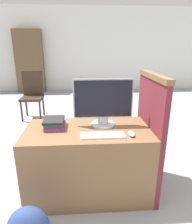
{
  "coord_description": "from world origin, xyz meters",
  "views": [
    {
      "loc": [
        -0.04,
        -1.5,
        1.5
      ],
      "look_at": [
        0.08,
        0.29,
        0.92
      ],
      "focal_mm": 32.0,
      "sensor_mm": 36.0,
      "label": 1
    }
  ],
  "objects_px": {
    "book_stack": "(54,123)",
    "far_chair": "(32,93)",
    "monitor": "(103,104)",
    "keyboard": "(103,135)",
    "mouse": "(132,134)"
  },
  "relations": [
    {
      "from": "monitor",
      "to": "keyboard",
      "type": "relative_size",
      "value": 1.49
    },
    {
      "from": "book_stack",
      "to": "far_chair",
      "type": "distance_m",
      "value": 2.56
    },
    {
      "from": "monitor",
      "to": "mouse",
      "type": "bearing_deg",
      "value": -49.59
    },
    {
      "from": "keyboard",
      "to": "book_stack",
      "type": "xyz_separation_m",
      "value": [
        -0.47,
        0.24,
        0.04
      ]
    },
    {
      "from": "mouse",
      "to": "far_chair",
      "type": "relative_size",
      "value": 0.11
    },
    {
      "from": "keyboard",
      "to": "mouse",
      "type": "height_order",
      "value": "mouse"
    },
    {
      "from": "mouse",
      "to": "book_stack",
      "type": "height_order",
      "value": "book_stack"
    },
    {
      "from": "keyboard",
      "to": "far_chair",
      "type": "relative_size",
      "value": 0.4
    },
    {
      "from": "far_chair",
      "to": "keyboard",
      "type": "bearing_deg",
      "value": -19.06
    },
    {
      "from": "keyboard",
      "to": "far_chair",
      "type": "xyz_separation_m",
      "value": [
        -1.26,
        2.67,
        -0.18
      ]
    },
    {
      "from": "monitor",
      "to": "book_stack",
      "type": "height_order",
      "value": "monitor"
    },
    {
      "from": "monitor",
      "to": "mouse",
      "type": "height_order",
      "value": "monitor"
    },
    {
      "from": "monitor",
      "to": "keyboard",
      "type": "bearing_deg",
      "value": -96.02
    },
    {
      "from": "monitor",
      "to": "keyboard",
      "type": "height_order",
      "value": "monitor"
    },
    {
      "from": "monitor",
      "to": "keyboard",
      "type": "xyz_separation_m",
      "value": [
        -0.03,
        -0.27,
        -0.23
      ]
    }
  ]
}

